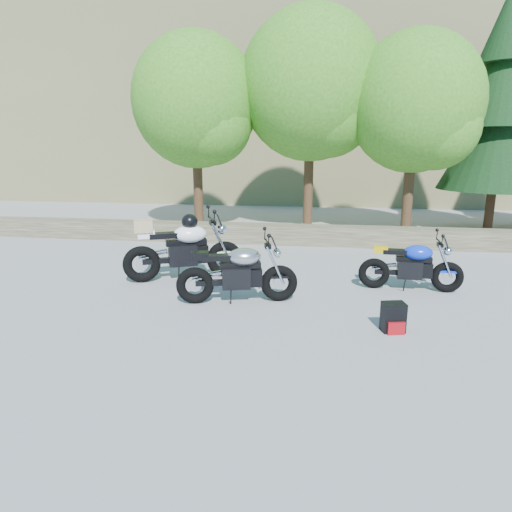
% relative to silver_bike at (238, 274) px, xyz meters
% --- Properties ---
extents(ground, '(90.00, 90.00, 0.00)m').
position_rel_silver_bike_xyz_m(ground, '(0.07, -0.80, -0.49)').
color(ground, gray).
rests_on(ground, ground).
extents(stone_wall, '(22.00, 0.55, 0.50)m').
position_rel_silver_bike_xyz_m(stone_wall, '(0.07, 4.70, -0.24)').
color(stone_wall, '#443F2D').
rests_on(stone_wall, ground).
extents(hillside, '(80.00, 30.00, 15.00)m').
position_rel_silver_bike_xyz_m(hillside, '(3.07, 27.20, 7.01)').
color(hillside, olive).
rests_on(hillside, ground).
extents(tree_decid_left, '(3.67, 3.67, 5.62)m').
position_rel_silver_bike_xyz_m(tree_decid_left, '(-2.33, 6.34, 3.14)').
color(tree_decid_left, '#382314').
rests_on(tree_decid_left, ground).
extents(tree_decid_mid, '(4.08, 4.08, 6.24)m').
position_rel_silver_bike_xyz_m(tree_decid_mid, '(0.97, 6.74, 3.55)').
color(tree_decid_mid, '#382314').
rests_on(tree_decid_mid, ground).
extents(tree_decid_right, '(3.54, 3.54, 5.41)m').
position_rel_silver_bike_xyz_m(tree_decid_right, '(3.77, 6.14, 3.01)').
color(tree_decid_right, '#382314').
rests_on(tree_decid_right, ground).
extents(conifer_near, '(3.17, 3.17, 7.06)m').
position_rel_silver_bike_xyz_m(conifer_near, '(6.27, 7.40, 3.19)').
color(conifer_near, '#382314').
rests_on(conifer_near, ground).
extents(silver_bike, '(1.99, 0.74, 1.01)m').
position_rel_silver_bike_xyz_m(silver_bike, '(0.00, 0.00, 0.00)').
color(silver_bike, black).
rests_on(silver_bike, ground).
extents(white_bike, '(2.17, 1.12, 1.27)m').
position_rel_silver_bike_xyz_m(white_bike, '(-1.29, 1.16, 0.13)').
color(white_bike, black).
rests_on(white_bike, ground).
extents(blue_bike, '(1.82, 0.58, 0.91)m').
position_rel_silver_bike_xyz_m(blue_bike, '(2.93, 1.09, -0.05)').
color(blue_bike, black).
rests_on(blue_bike, ground).
extents(backpack, '(0.35, 0.32, 0.42)m').
position_rel_silver_bike_xyz_m(backpack, '(2.37, -0.88, -0.29)').
color(backpack, black).
rests_on(backpack, ground).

